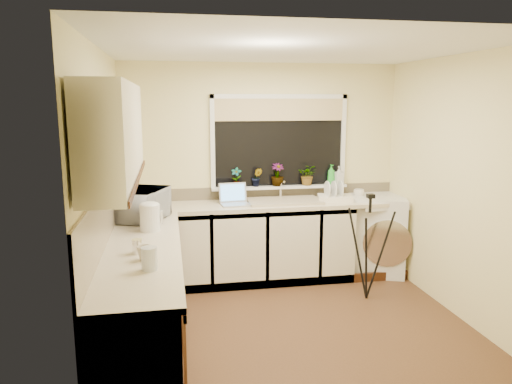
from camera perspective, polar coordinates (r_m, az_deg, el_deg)
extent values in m
plane|color=brown|center=(4.67, 4.26, -15.18)|extent=(3.20, 3.20, 0.00)
plane|color=white|center=(4.22, 4.73, 16.31)|extent=(3.20, 3.20, 0.00)
plane|color=#F4E6A2|center=(5.72, 0.68, 2.54)|extent=(3.20, 0.00, 3.20)
plane|color=#F4E6A2|center=(2.89, 12.04, -5.75)|extent=(3.20, 0.00, 3.20)
plane|color=#F4E6A2|center=(4.18, -17.28, -0.96)|extent=(0.00, 3.00, 3.00)
plane|color=#F4E6A2|center=(4.93, 22.78, 0.40)|extent=(0.00, 3.00, 3.00)
cube|color=silver|center=(5.55, -2.06, -6.13)|extent=(2.55, 0.60, 0.86)
cube|color=silver|center=(4.10, -12.90, -12.64)|extent=(0.54, 2.40, 0.86)
cube|color=beige|center=(5.49, 1.27, -1.46)|extent=(3.20, 0.60, 0.04)
cube|color=beige|center=(3.94, -13.17, -6.61)|extent=(0.60, 2.40, 0.04)
cube|color=silver|center=(3.64, -16.11, 6.61)|extent=(0.28, 1.90, 0.70)
cube|color=beige|center=(3.90, -17.55, -3.27)|extent=(0.02, 2.40, 0.45)
cube|color=beige|center=(5.75, 0.70, 0.01)|extent=(3.20, 0.02, 0.14)
cube|color=black|center=(5.71, 2.70, 5.80)|extent=(1.50, 0.02, 1.00)
cube|color=tan|center=(5.67, 2.79, 9.55)|extent=(1.50, 0.02, 0.25)
cube|color=white|center=(5.73, 2.78, 0.61)|extent=(1.60, 0.14, 0.03)
cube|color=tan|center=(5.53, 3.30, -1.05)|extent=(0.82, 0.46, 0.03)
cylinder|color=silver|center=(5.68, 2.89, 0.37)|extent=(0.03, 0.03, 0.24)
cube|color=silver|center=(6.03, 13.69, -4.75)|extent=(0.83, 0.81, 0.93)
cube|color=#A5A6AD|center=(5.35, -2.40, -1.47)|extent=(0.33, 0.25, 0.02)
cube|color=#5CA8FA|center=(5.46, -2.73, -0.03)|extent=(0.31, 0.09, 0.21)
cylinder|color=white|center=(4.39, -12.25, -2.97)|extent=(0.18, 0.18, 0.23)
cube|color=white|center=(5.68, 9.20, -0.69)|extent=(0.45, 0.37, 0.06)
cylinder|color=silver|center=(3.40, -12.33, -7.60)|extent=(0.11, 0.11, 0.16)
cylinder|color=white|center=(3.79, -13.66, -6.17)|extent=(0.08, 0.08, 0.11)
imported|color=silver|center=(4.80, -12.99, -1.44)|extent=(0.54, 0.63, 0.30)
imported|color=#999999|center=(5.59, -2.31, 1.70)|extent=(0.14, 0.11, 0.23)
imported|color=#999999|center=(5.64, 0.11, 1.72)|extent=(0.13, 0.12, 0.21)
imported|color=#999999|center=(5.68, 2.51, 2.03)|extent=(0.16, 0.16, 0.26)
imported|color=#999999|center=(5.76, 6.06, 1.99)|extent=(0.27, 0.26, 0.24)
imported|color=green|center=(5.87, 8.74, 2.05)|extent=(0.11, 0.11, 0.23)
imported|color=#999999|center=(5.88, 9.64, 1.94)|extent=(0.11, 0.11, 0.21)
imported|color=white|center=(5.91, 11.89, -0.15)|extent=(0.13, 0.13, 0.10)
imported|color=beige|center=(3.63, -12.87, -6.93)|extent=(0.13, 0.13, 0.10)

